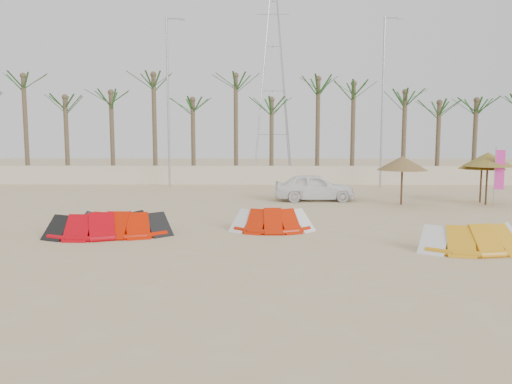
{
  "coord_description": "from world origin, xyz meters",
  "views": [
    {
      "loc": [
        0.32,
        -12.99,
        3.49
      ],
      "look_at": [
        0.0,
        6.0,
        1.3
      ],
      "focal_mm": 35.0,
      "sensor_mm": 36.0,
      "label": 1
    }
  ],
  "objects_px": {
    "kite_red_right": "(272,219)",
    "parasol_left": "(402,163)",
    "kite_orange": "(471,235)",
    "car": "(314,187)",
    "kite_red_mid": "(104,223)",
    "parasol_right": "(482,162)",
    "kite_red_left": "(123,222)",
    "parasol_mid": "(488,159)"
  },
  "relations": [
    {
      "from": "kite_red_mid",
      "to": "kite_orange",
      "type": "bearing_deg",
      "value": -9.49
    },
    {
      "from": "kite_orange",
      "to": "kite_red_mid",
      "type": "bearing_deg",
      "value": 170.51
    },
    {
      "from": "parasol_left",
      "to": "car",
      "type": "bearing_deg",
      "value": 161.28
    },
    {
      "from": "kite_orange",
      "to": "car",
      "type": "height_order",
      "value": "car"
    },
    {
      "from": "kite_red_right",
      "to": "parasol_left",
      "type": "height_order",
      "value": "parasol_left"
    },
    {
      "from": "kite_red_left",
      "to": "kite_orange",
      "type": "xyz_separation_m",
      "value": [
        11.36,
        -2.2,
        0.0
      ]
    },
    {
      "from": "car",
      "to": "parasol_left",
      "type": "bearing_deg",
      "value": -110.83
    },
    {
      "from": "kite_orange",
      "to": "parasol_left",
      "type": "bearing_deg",
      "value": 87.05
    },
    {
      "from": "parasol_left",
      "to": "parasol_mid",
      "type": "xyz_separation_m",
      "value": [
        4.22,
        0.03,
        0.19
      ]
    },
    {
      "from": "kite_red_left",
      "to": "parasol_mid",
      "type": "relative_size",
      "value": 1.32
    },
    {
      "from": "parasol_mid",
      "to": "kite_red_mid",
      "type": "bearing_deg",
      "value": -155.12
    },
    {
      "from": "kite_red_right",
      "to": "car",
      "type": "relative_size",
      "value": 0.71
    },
    {
      "from": "kite_red_right",
      "to": "parasol_left",
      "type": "bearing_deg",
      "value": 45.76
    },
    {
      "from": "parasol_left",
      "to": "kite_red_mid",
      "type": "bearing_deg",
      "value": -148.27
    },
    {
      "from": "kite_red_left",
      "to": "parasol_right",
      "type": "xyz_separation_m",
      "value": [
        16.16,
        8.38,
        1.67
      ]
    },
    {
      "from": "kite_red_mid",
      "to": "kite_red_right",
      "type": "distance_m",
      "value": 6.0
    },
    {
      "from": "kite_red_right",
      "to": "car",
      "type": "height_order",
      "value": "car"
    },
    {
      "from": "kite_red_right",
      "to": "parasol_right",
      "type": "height_order",
      "value": "parasol_right"
    },
    {
      "from": "kite_red_left",
      "to": "parasol_right",
      "type": "bearing_deg",
      "value": 27.42
    },
    {
      "from": "kite_red_right",
      "to": "kite_red_left",
      "type": "bearing_deg",
      "value": -171.64
    },
    {
      "from": "kite_red_left",
      "to": "parasol_left",
      "type": "xyz_separation_m",
      "value": [
        11.86,
        7.52,
        1.66
      ]
    },
    {
      "from": "kite_red_left",
      "to": "kite_red_mid",
      "type": "bearing_deg",
      "value": -162.49
    },
    {
      "from": "kite_orange",
      "to": "kite_red_left",
      "type": "bearing_deg",
      "value": 169.03
    },
    {
      "from": "parasol_mid",
      "to": "parasol_left",
      "type": "bearing_deg",
      "value": -179.65
    },
    {
      "from": "kite_red_right",
      "to": "kite_orange",
      "type": "height_order",
      "value": "same"
    },
    {
      "from": "kite_red_right",
      "to": "car",
      "type": "xyz_separation_m",
      "value": [
        2.36,
        8.18,
        0.3
      ]
    },
    {
      "from": "parasol_left",
      "to": "parasol_mid",
      "type": "relative_size",
      "value": 0.95
    },
    {
      "from": "car",
      "to": "kite_red_left",
      "type": "bearing_deg",
      "value": 137.39
    },
    {
      "from": "parasol_right",
      "to": "kite_red_left",
      "type": "bearing_deg",
      "value": -152.58
    },
    {
      "from": "kite_red_mid",
      "to": "car",
      "type": "bearing_deg",
      "value": 47.88
    },
    {
      "from": "kite_red_mid",
      "to": "kite_orange",
      "type": "distance_m",
      "value": 12.16
    },
    {
      "from": "parasol_left",
      "to": "parasol_right",
      "type": "xyz_separation_m",
      "value": [
        4.3,
        0.86,
        0.01
      ]
    },
    {
      "from": "kite_orange",
      "to": "kite_red_right",
      "type": "bearing_deg",
      "value": 153.85
    },
    {
      "from": "kite_red_right",
      "to": "parasol_mid",
      "type": "xyz_separation_m",
      "value": [
        10.79,
        6.77,
        1.85
      ]
    },
    {
      "from": "kite_red_mid",
      "to": "kite_orange",
      "type": "height_order",
      "value": "same"
    },
    {
      "from": "kite_red_mid",
      "to": "parasol_right",
      "type": "distance_m",
      "value": 18.93
    },
    {
      "from": "kite_red_mid",
      "to": "parasol_right",
      "type": "xyz_separation_m",
      "value": [
        16.79,
        8.58,
        1.66
      ]
    },
    {
      "from": "car",
      "to": "kite_red_right",
      "type": "bearing_deg",
      "value": 161.82
    },
    {
      "from": "parasol_left",
      "to": "parasol_right",
      "type": "bearing_deg",
      "value": 11.29
    },
    {
      "from": "kite_red_mid",
      "to": "parasol_left",
      "type": "distance_m",
      "value": 14.78
    },
    {
      "from": "kite_red_right",
      "to": "parasol_mid",
      "type": "bearing_deg",
      "value": 32.11
    },
    {
      "from": "parasol_mid",
      "to": "parasol_right",
      "type": "xyz_separation_m",
      "value": [
        0.08,
        0.83,
        -0.19
      ]
    }
  ]
}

